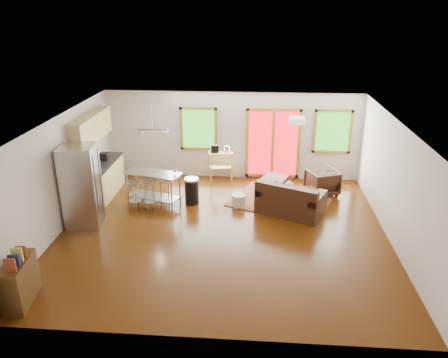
# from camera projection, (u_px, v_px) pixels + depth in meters

# --- Properties ---
(floor) EXTENTS (7.50, 7.00, 0.02)m
(floor) POSITION_uv_depth(u_px,v_px,m) (223.00, 232.00, 10.16)
(floor) COLOR #331804
(floor) RESTS_ON ground
(ceiling) EXTENTS (7.50, 7.00, 0.02)m
(ceiling) POSITION_uv_depth(u_px,v_px,m) (223.00, 122.00, 9.18)
(ceiling) COLOR silver
(ceiling) RESTS_ON ground
(back_wall) EXTENTS (7.50, 0.02, 2.60)m
(back_wall) POSITION_uv_depth(u_px,v_px,m) (232.00, 136.00, 12.92)
(back_wall) COLOR beige
(back_wall) RESTS_ON ground
(left_wall) EXTENTS (0.02, 7.00, 2.60)m
(left_wall) POSITION_uv_depth(u_px,v_px,m) (59.00, 175.00, 9.94)
(left_wall) COLOR beige
(left_wall) RESTS_ON ground
(right_wall) EXTENTS (0.02, 7.00, 2.60)m
(right_wall) POSITION_uv_depth(u_px,v_px,m) (397.00, 185.00, 9.40)
(right_wall) COLOR beige
(right_wall) RESTS_ON ground
(front_wall) EXTENTS (7.50, 0.02, 2.60)m
(front_wall) POSITION_uv_depth(u_px,v_px,m) (204.00, 269.00, 6.42)
(front_wall) COLOR beige
(front_wall) RESTS_ON ground
(window_left) EXTENTS (1.10, 0.05, 1.30)m
(window_left) POSITION_uv_depth(u_px,v_px,m) (199.00, 129.00, 12.87)
(window_left) COLOR #1B5113
(window_left) RESTS_ON back_wall
(french_doors) EXTENTS (1.60, 0.05, 2.10)m
(french_doors) POSITION_uv_depth(u_px,v_px,m) (273.00, 144.00, 12.86)
(french_doors) COLOR #A80F15
(french_doors) RESTS_ON back_wall
(window_right) EXTENTS (1.10, 0.05, 1.30)m
(window_right) POSITION_uv_depth(u_px,v_px,m) (333.00, 132.00, 12.59)
(window_right) COLOR #1B5113
(window_right) RESTS_ON back_wall
(rug) EXTENTS (2.97, 2.66, 0.02)m
(rug) POSITION_uv_depth(u_px,v_px,m) (280.00, 201.00, 11.71)
(rug) COLOR #52653A
(rug) RESTS_ON floor
(loveseat) EXTENTS (1.83, 1.48, 0.85)m
(loveseat) POSITION_uv_depth(u_px,v_px,m) (290.00, 201.00, 10.93)
(loveseat) COLOR black
(loveseat) RESTS_ON floor
(coffee_table) EXTENTS (1.10, 0.86, 0.39)m
(coffee_table) POSITION_uv_depth(u_px,v_px,m) (302.00, 193.00, 11.42)
(coffee_table) COLOR #33210B
(coffee_table) RESTS_ON floor
(armchair) EXTENTS (0.98, 0.95, 0.79)m
(armchair) POSITION_uv_depth(u_px,v_px,m) (322.00, 181.00, 12.03)
(armchair) COLOR black
(armchair) RESTS_ON floor
(ottoman) EXTENTS (0.84, 0.84, 0.43)m
(ottoman) POSITION_uv_depth(u_px,v_px,m) (275.00, 184.00, 12.26)
(ottoman) COLOR black
(ottoman) RESTS_ON floor
(pouf) EXTENTS (0.42, 0.42, 0.32)m
(pouf) POSITION_uv_depth(u_px,v_px,m) (239.00, 200.00, 11.39)
(pouf) COLOR beige
(pouf) RESTS_ON floor
(vase) EXTENTS (0.25, 0.26, 0.32)m
(vase) POSITION_uv_depth(u_px,v_px,m) (289.00, 182.00, 11.59)
(vase) COLOR silver
(vase) RESTS_ON coffee_table
(book) EXTENTS (0.20, 0.03, 0.26)m
(book) POSITION_uv_depth(u_px,v_px,m) (310.00, 186.00, 11.34)
(book) COLOR maroon
(book) RESTS_ON coffee_table
(cabinets) EXTENTS (0.64, 2.24, 2.30)m
(cabinets) POSITION_uv_depth(u_px,v_px,m) (98.00, 165.00, 11.64)
(cabinets) COLOR tan
(cabinets) RESTS_ON floor
(refrigerator) EXTENTS (0.87, 0.85, 1.96)m
(refrigerator) POSITION_uv_depth(u_px,v_px,m) (82.00, 186.00, 10.16)
(refrigerator) COLOR #B7BABC
(refrigerator) RESTS_ON floor
(island) EXTENTS (1.54, 0.99, 0.91)m
(island) POSITION_uv_depth(u_px,v_px,m) (153.00, 183.00, 11.29)
(island) COLOR #B7BABC
(island) RESTS_ON floor
(cup) EXTENTS (0.13, 0.11, 0.11)m
(cup) POSITION_uv_depth(u_px,v_px,m) (175.00, 170.00, 11.07)
(cup) COLOR silver
(cup) RESTS_ON island
(bar_stool_a) EXTENTS (0.45, 0.45, 0.75)m
(bar_stool_a) POSITION_uv_depth(u_px,v_px,m) (134.00, 189.00, 11.09)
(bar_stool_a) COLOR #B7BABC
(bar_stool_a) RESTS_ON floor
(bar_stool_b) EXTENTS (0.47, 0.47, 0.75)m
(bar_stool_b) POSITION_uv_depth(u_px,v_px,m) (149.00, 189.00, 11.05)
(bar_stool_b) COLOR #B7BABC
(bar_stool_b) RESTS_ON floor
(bar_stool_c) EXTENTS (0.42, 0.42, 0.77)m
(bar_stool_c) POSITION_uv_depth(u_px,v_px,m) (165.00, 186.00, 11.21)
(bar_stool_c) COLOR #B7BABC
(bar_stool_c) RESTS_ON floor
(trash_can) EXTENTS (0.46, 0.46, 0.70)m
(trash_can) POSITION_uv_depth(u_px,v_px,m) (192.00, 191.00, 11.49)
(trash_can) COLOR black
(trash_can) RESTS_ON floor
(kitchen_cart) EXTENTS (0.78, 0.57, 1.09)m
(kitchen_cart) POSITION_uv_depth(u_px,v_px,m) (220.00, 156.00, 12.92)
(kitchen_cart) COLOR tan
(kitchen_cart) RESTS_ON floor
(bookshelf) EXTENTS (0.47, 0.95, 1.08)m
(bookshelf) POSITION_uv_depth(u_px,v_px,m) (19.00, 281.00, 7.63)
(bookshelf) COLOR #33210B
(bookshelf) RESTS_ON floor
(ceiling_flush) EXTENTS (0.35, 0.35, 0.12)m
(ceiling_flush) POSITION_uv_depth(u_px,v_px,m) (297.00, 120.00, 9.65)
(ceiling_flush) COLOR white
(ceiling_flush) RESTS_ON ceiling
(pendant_light) EXTENTS (0.80, 0.18, 0.79)m
(pendant_light) POSITION_uv_depth(u_px,v_px,m) (153.00, 133.00, 10.97)
(pendant_light) COLOR gray
(pendant_light) RESTS_ON ceiling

